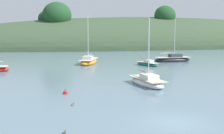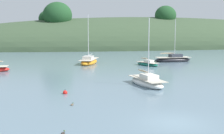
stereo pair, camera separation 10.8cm
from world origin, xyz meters
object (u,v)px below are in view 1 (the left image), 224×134
at_px(sailboat_red_portside, 89,61).
at_px(mooring_buoy_inner, 65,93).
at_px(sailboat_grey_yawl, 147,64).
at_px(sailboat_orange_cutter, 147,82).
at_px(duck_straggler, 73,105).
at_px(duck_trailing, 64,133).
at_px(sailboat_yellow_far, 173,59).

relative_size(sailboat_red_portside, mooring_buoy_inner, 16.36).
bearing_deg(sailboat_grey_yawl, sailboat_orange_cutter, -108.83).
bearing_deg(duck_straggler, sailboat_red_portside, 79.65).
xyz_separation_m(mooring_buoy_inner, duck_trailing, (-0.75, -11.14, -0.07)).
height_order(sailboat_yellow_far, sailboat_red_portside, sailboat_red_portside).
distance_m(duck_trailing, duck_straggler, 6.74).
xyz_separation_m(sailboat_orange_cutter, mooring_buoy_inner, (-9.06, -2.57, -0.27)).
relative_size(sailboat_yellow_far, mooring_buoy_inner, 15.17).
relative_size(sailboat_orange_cutter, sailboat_red_portside, 0.85).
bearing_deg(duck_trailing, sailboat_red_portside, 79.90).
height_order(sailboat_grey_yawl, sailboat_red_portside, sailboat_red_portside).
relative_size(sailboat_grey_yawl, sailboat_yellow_far, 0.77).
relative_size(sailboat_orange_cutter, duck_trailing, 19.33).
xyz_separation_m(sailboat_red_portside, duck_trailing, (-6.25, -35.06, -0.37)).
xyz_separation_m(sailboat_orange_cutter, duck_trailing, (-9.81, -13.71, -0.33)).
distance_m(mooring_buoy_inner, duck_straggler, 4.49).
bearing_deg(mooring_buoy_inner, duck_trailing, -93.86).
relative_size(sailboat_yellow_far, duck_trailing, 21.03).
distance_m(sailboat_grey_yawl, duck_straggler, 27.95).
bearing_deg(sailboat_grey_yawl, duck_trailing, -116.98).
xyz_separation_m(sailboat_grey_yawl, sailboat_yellow_far, (6.61, 4.75, 0.11)).
xyz_separation_m(sailboat_grey_yawl, duck_trailing, (-15.55, -30.55, -0.26)).
bearing_deg(sailboat_grey_yawl, duck_straggler, -121.23).
height_order(sailboat_red_portside, mooring_buoy_inner, sailboat_red_portside).
bearing_deg(sailboat_red_portside, sailboat_grey_yawl, -25.84).
xyz_separation_m(sailboat_red_portside, duck_straggler, (-5.19, -28.41, -0.37)).
height_order(sailboat_grey_yawl, sailboat_yellow_far, sailboat_yellow_far).
bearing_deg(sailboat_orange_cutter, sailboat_grey_yawl, 71.17).
xyz_separation_m(sailboat_yellow_far, duck_trailing, (-22.16, -35.30, -0.37)).
distance_m(sailboat_yellow_far, mooring_buoy_inner, 32.29).
bearing_deg(sailboat_yellow_far, mooring_buoy_inner, -131.55).
distance_m(sailboat_yellow_far, sailboat_red_portside, 15.92).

